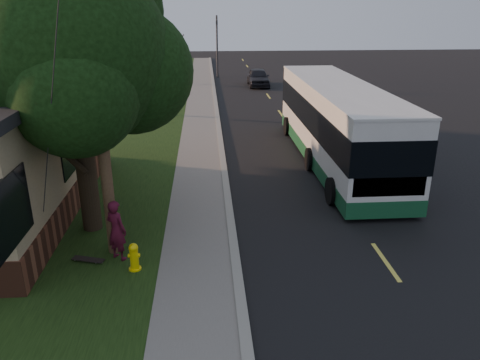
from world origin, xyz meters
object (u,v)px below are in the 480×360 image
bare_tree_near (158,80)px  dumpster (29,144)px  transit_bus (337,122)px  skateboard_spare (88,260)px  traffic_signal (217,42)px  leafy_tree (74,55)px  skateboarder (117,230)px  distant_car (258,77)px  utility_pole (96,84)px  bare_tree_far (177,60)px  fire_hydrant (134,257)px

bare_tree_near → dumpster: 9.61m
transit_bus → skateboard_spare: transit_bus is taller
bare_tree_near → traffic_signal: size_ratio=0.78×
leafy_tree → skateboarder: leafy_tree is taller
traffic_signal → distant_car: traffic_signal is taller
dumpster → traffic_signal: bearing=69.4°
bare_tree_near → utility_pole: bearing=-89.3°
bare_tree_near → bare_tree_far: (0.50, 12.00, -0.15)m
traffic_signal → skateboarder: 33.67m
leafy_tree → dumpster: size_ratio=4.82×
transit_bus → dumpster: transit_bus is taller
utility_pole → leafy_tree: bearing=117.6°
transit_bus → bare_tree_far: bearing=110.0°
fire_hydrant → transit_bus: bearing=48.6°
utility_pole → bare_tree_near: utility_pole is taller
bare_tree_far → traffic_signal: (3.50, 4.00, 1.16)m
leafy_tree → skateboard_spare: size_ratio=8.65×
transit_bus → skateboarder: transit_bus is taller
skateboarder → transit_bus: bearing=-100.9°
leafy_tree → bare_tree_near: 15.66m
skateboarder → utility_pole: bearing=-27.9°
traffic_signal → skateboard_spare: size_ratio=6.10×
utility_pole → transit_bus: size_ratio=0.73×
fire_hydrant → dumpster: bearing=120.8°
skateboarder → dumpster: skateboarder is taller
fire_hydrant → transit_bus: (7.43, 8.42, 1.36)m
leafy_tree → distant_car: leafy_tree is taller
fire_hydrant → leafy_tree: bearing=120.7°
utility_pole → skateboarder: bearing=-62.5°
skateboard_spare → dumpster: bearing=116.1°
utility_pole → skateboarder: 3.75m
fire_hydrant → dumpster: size_ratio=0.46×
utility_pole → transit_bus: utility_pole is taller
leafy_tree → traffic_signal: size_ratio=1.42×
utility_pole → fire_hydrant: bearing=-54.6°
leafy_tree → distant_car: 27.60m
utility_pole → traffic_signal: size_ratio=1.65×
bare_tree_near → skateboard_spare: 17.65m
bare_tree_near → distant_car: bare_tree_near is taller
bare_tree_near → transit_bus: size_ratio=0.35×
bare_tree_near → dumpster: bare_tree_near is taller
transit_bus → skateboarder: (-7.93, -7.82, -0.88)m
fire_hydrant → skateboard_spare: bearing=159.8°
skateboarder → skateboard_spare: (-0.78, -0.13, -0.77)m
fire_hydrant → bare_tree_near: (-0.90, 18.00, 1.72)m
dumpster → distant_car: distant_car is taller
leafy_tree → traffic_signal: leafy_tree is taller
traffic_signal → skateboarder: traffic_signal is taller
transit_bus → dumpster: (-13.37, 1.53, -1.15)m
utility_pole → skateboard_spare: 4.57m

